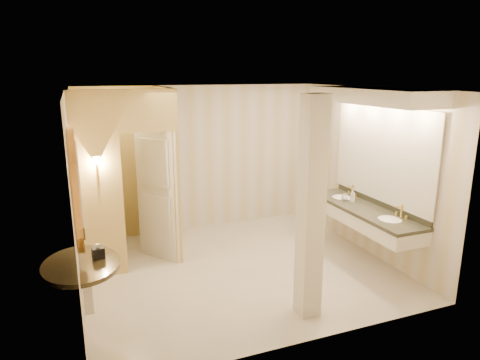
# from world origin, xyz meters

# --- Properties ---
(floor) EXTENTS (4.50, 4.50, 0.00)m
(floor) POSITION_xyz_m (0.00, 0.00, 0.00)
(floor) COLOR beige
(floor) RESTS_ON ground
(ceiling) EXTENTS (4.50, 4.50, 0.00)m
(ceiling) POSITION_xyz_m (0.00, 0.00, 2.70)
(ceiling) COLOR silver
(ceiling) RESTS_ON wall_back
(wall_back) EXTENTS (4.50, 0.02, 2.70)m
(wall_back) POSITION_xyz_m (0.00, 2.00, 1.35)
(wall_back) COLOR beige
(wall_back) RESTS_ON floor
(wall_front) EXTENTS (4.50, 0.02, 2.70)m
(wall_front) POSITION_xyz_m (0.00, -2.00, 1.35)
(wall_front) COLOR beige
(wall_front) RESTS_ON floor
(wall_left) EXTENTS (0.02, 4.00, 2.70)m
(wall_left) POSITION_xyz_m (-2.25, 0.00, 1.35)
(wall_left) COLOR beige
(wall_left) RESTS_ON floor
(wall_right) EXTENTS (0.02, 4.00, 2.70)m
(wall_right) POSITION_xyz_m (2.25, 0.00, 1.35)
(wall_right) COLOR beige
(wall_right) RESTS_ON floor
(toilet_closet) EXTENTS (1.50, 1.55, 2.70)m
(toilet_closet) POSITION_xyz_m (-1.13, 0.96, 1.39)
(toilet_closet) COLOR #D4C16F
(toilet_closet) RESTS_ON floor
(wall_sconce) EXTENTS (0.14, 0.14, 0.42)m
(wall_sconce) POSITION_xyz_m (-1.93, 0.43, 1.73)
(wall_sconce) COLOR gold
(wall_sconce) RESTS_ON toilet_closet
(vanity) EXTENTS (0.75, 2.40, 2.09)m
(vanity) POSITION_xyz_m (1.98, -0.40, 1.63)
(vanity) COLOR silver
(vanity) RESTS_ON floor
(console_shelf) EXTENTS (1.05, 1.05, 1.97)m
(console_shelf) POSITION_xyz_m (-2.21, -0.94, 1.35)
(console_shelf) COLOR black
(console_shelf) RESTS_ON floor
(pillar) EXTENTS (0.26, 0.26, 2.70)m
(pillar) POSITION_xyz_m (0.35, -1.47, 1.35)
(pillar) COLOR silver
(pillar) RESTS_ON floor
(tissue_box) EXTENTS (0.14, 0.14, 0.13)m
(tissue_box) POSITION_xyz_m (-2.04, -0.87, 0.94)
(tissue_box) COLOR black
(tissue_box) RESTS_ON console_shelf
(toilet) EXTENTS (0.55, 0.80, 0.75)m
(toilet) POSITION_xyz_m (-1.76, 1.46, 0.38)
(toilet) COLOR white
(toilet) RESTS_ON floor
(soap_bottle_a) EXTENTS (0.07, 0.07, 0.12)m
(soap_bottle_a) POSITION_xyz_m (1.88, 0.04, 0.93)
(soap_bottle_a) COLOR beige
(soap_bottle_a) RESTS_ON vanity
(soap_bottle_b) EXTENTS (0.11, 0.11, 0.12)m
(soap_bottle_b) POSITION_xyz_m (1.88, 0.01, 0.93)
(soap_bottle_b) COLOR silver
(soap_bottle_b) RESTS_ON vanity
(soap_bottle_c) EXTENTS (0.11, 0.11, 0.22)m
(soap_bottle_c) POSITION_xyz_m (1.93, -0.11, 0.99)
(soap_bottle_c) COLOR #C6B28C
(soap_bottle_c) RESTS_ON vanity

